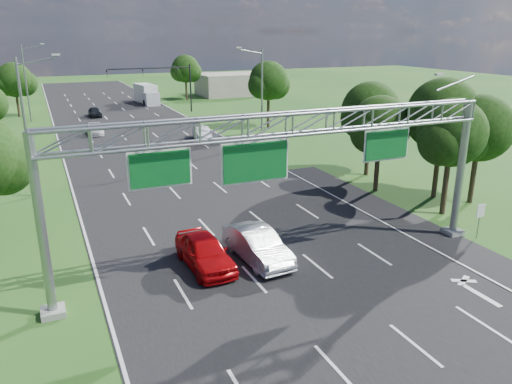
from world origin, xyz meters
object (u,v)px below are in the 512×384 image
silver_sedan (257,245)px  red_coupe (205,252)px  regulatory_sign (480,214)px  box_truck (147,94)px  traffic_signal (167,78)px  sign_gantry (290,136)px

silver_sedan → red_coupe: bearing=168.9°
red_coupe → silver_sedan: (2.82, -0.34, 0.00)m
regulatory_sign → box_truck: (-5.70, 65.68, -0.00)m
regulatory_sign → box_truck: size_ratio=0.25×
traffic_signal → box_truck: 12.25m
regulatory_sign → traffic_signal: size_ratio=0.17×
red_coupe → box_truck: (10.27, 62.88, 0.65)m
silver_sedan → box_truck: bearing=79.0°
traffic_signal → red_coupe: (-11.04, -51.22, -4.31)m
red_coupe → silver_sedan: bearing=-9.1°
traffic_signal → red_coupe: 52.57m
sign_gantry → traffic_signal: bearing=82.3°
traffic_signal → box_truck: (-0.78, 11.66, -3.66)m
red_coupe → regulatory_sign: bearing=-12.2°
sign_gantry → box_truck: sign_gantry is taller
regulatory_sign → red_coupe: regulatory_sign is taller
red_coupe → sign_gantry: bearing=-26.9°
sign_gantry → box_truck: bearing=84.4°
traffic_signal → box_truck: size_ratio=1.43×
traffic_signal → red_coupe: traffic_signal is taller
sign_gantry → red_coupe: (-3.89, 1.78, -6.03)m
red_coupe → silver_sedan: same height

